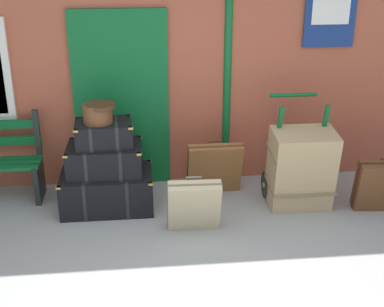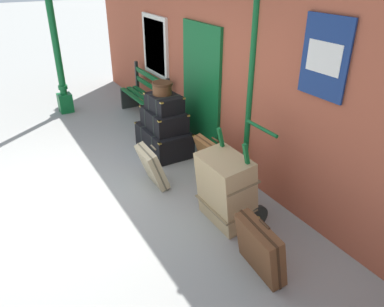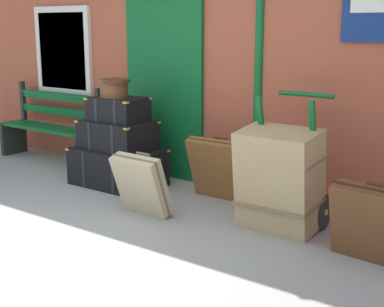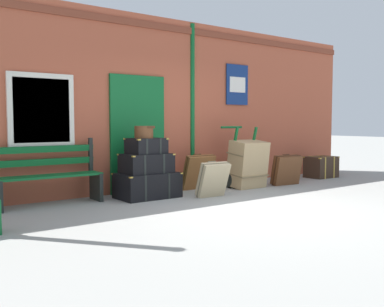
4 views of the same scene
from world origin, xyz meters
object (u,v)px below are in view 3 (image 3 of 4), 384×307
Objects in this scene: steamer_trunk_base at (118,167)px; suitcase_olive at (218,169)px; suitcase_oxblood at (141,185)px; steamer_trunk_middle at (118,135)px; round_hatbox at (114,87)px; platform_bench at (52,128)px; large_brown_trunk at (279,179)px; steamer_trunk_top at (118,109)px; porters_trolley at (288,195)px; suitcase_brown at (373,224)px.

steamer_trunk_base is 1.50× the size of suitcase_olive.
steamer_trunk_base is 1.66× the size of suitcase_oxblood.
round_hatbox is (-0.04, 0.00, 0.54)m from steamer_trunk_middle.
steamer_trunk_middle is 1.34× the size of suitcase_oxblood.
platform_bench is at bearing 167.75° from steamer_trunk_middle.
steamer_trunk_base is 0.91m from round_hatbox.
large_brown_trunk is at bearing -5.82° from steamer_trunk_middle.
steamer_trunk_base is 1.60× the size of steamer_trunk_top.
large_brown_trunk is (2.18, -0.22, -0.65)m from round_hatbox.
round_hatbox is (1.51, -0.33, 0.67)m from platform_bench.
porters_trolley reaches higher than suitcase_brown.
suitcase_brown is at bearing -18.04° from suitcase_olive.
steamer_trunk_top reaches higher than suitcase_olive.
round_hatbox is at bearing 172.91° from steamer_trunk_middle.
large_brown_trunk is at bearing -8.54° from platform_bench.
round_hatbox is 3.21m from suitcase_brown.
steamer_trunk_middle is at bearing -12.25° from platform_bench.
steamer_trunk_middle is (-0.01, 0.02, 0.37)m from steamer_trunk_base.
suitcase_brown is at bearing -7.25° from steamer_trunk_base.
suitcase_brown is at bearing -22.15° from porters_trolley.
steamer_trunk_middle is 1.28m from suitcase_olive.
steamer_trunk_top is 2.19m from large_brown_trunk.
porters_trolley reaches higher than large_brown_trunk.
steamer_trunk_base is 1.55× the size of suitcase_brown.
suitcase_oxblood is (-1.23, -0.43, -0.16)m from large_brown_trunk.
suitcase_brown is 0.97× the size of suitcase_olive.
platform_bench is at bearing 158.16° from suitcase_oxblood.
suitcase_oxblood is (0.91, -0.65, -0.28)m from steamer_trunk_middle.
steamer_trunk_middle is at bearing -124.87° from steamer_trunk_top.
steamer_trunk_middle is 0.69× the size of porters_trolley.
platform_bench is at bearing 171.46° from large_brown_trunk.
steamer_trunk_top reaches higher than steamer_trunk_base.
porters_trolley is (2.18, -0.05, -0.85)m from round_hatbox.
suitcase_brown is at bearing -9.19° from platform_bench.
steamer_trunk_top is 0.68× the size of large_brown_trunk.
suitcase_brown is (3.03, -0.42, -0.57)m from steamer_trunk_top.
round_hatbox is 2.34m from porters_trolley.
round_hatbox reaches higher than platform_bench.
steamer_trunk_base is 0.66m from steamer_trunk_top.
round_hatbox is at bearing -12.38° from platform_bench.
steamer_trunk_top reaches higher than suitcase_brown.
suitcase_olive is (1.23, 0.20, 0.12)m from steamer_trunk_base.
large_brown_trunk is (2.14, -0.20, 0.25)m from steamer_trunk_base.
suitcase_oxblood reaches higher than steamer_trunk_base.
steamer_trunk_middle is 0.89× the size of large_brown_trunk.
round_hatbox is at bearing 174.16° from large_brown_trunk.
suitcase_olive reaches higher than suitcase_oxblood.
steamer_trunk_top is 1.04× the size of suitcase_oxblood.
large_brown_trunk is (2.13, -0.23, -0.41)m from steamer_trunk_top.
steamer_trunk_base is 0.37m from steamer_trunk_middle.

